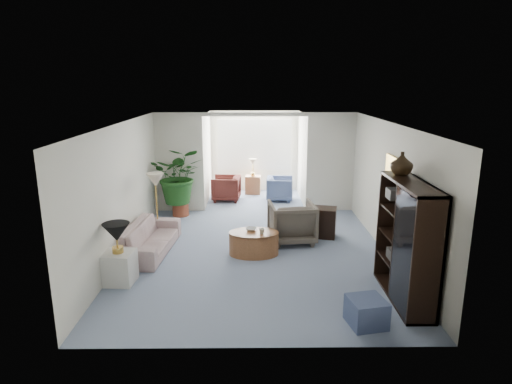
{
  "coord_description": "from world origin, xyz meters",
  "views": [
    {
      "loc": [
        -0.08,
        -7.82,
        3.24
      ],
      "look_at": [
        0.0,
        0.6,
        1.1
      ],
      "focal_mm": 30.7,
      "sensor_mm": 36.0,
      "label": 1
    }
  ],
  "objects_px": {
    "entertainment_cabinet": "(407,242)",
    "coffee_bowl": "(251,229)",
    "table_lamp": "(116,232)",
    "cabinet_urn": "(402,164)",
    "framed_picture": "(393,169)",
    "coffee_table": "(254,243)",
    "ottoman": "(366,312)",
    "plant_pot": "(181,209)",
    "sofa": "(150,238)",
    "sunroom_chair_maroon": "(226,188)",
    "end_table": "(119,268)",
    "floor_lamp": "(155,180)",
    "side_table_dark": "(323,222)",
    "sunroom_chair_blue": "(280,189)",
    "wingback_chair": "(292,222)",
    "sunroom_table": "(253,185)",
    "coffee_cup": "(262,231)"
  },
  "relations": [
    {
      "from": "table_lamp",
      "to": "ottoman",
      "type": "distance_m",
      "value": 4.03
    },
    {
      "from": "coffee_bowl",
      "to": "sunroom_chair_blue",
      "type": "height_order",
      "value": "sunroom_chair_blue"
    },
    {
      "from": "wingback_chair",
      "to": "entertainment_cabinet",
      "type": "bearing_deg",
      "value": 115.09
    },
    {
      "from": "sunroom_chair_blue",
      "to": "coffee_table",
      "type": "bearing_deg",
      "value": 174.25
    },
    {
      "from": "coffee_cup",
      "to": "wingback_chair",
      "type": "height_order",
      "value": "wingback_chair"
    },
    {
      "from": "end_table",
      "to": "sunroom_table",
      "type": "relative_size",
      "value": 0.99
    },
    {
      "from": "table_lamp",
      "to": "wingback_chair",
      "type": "relative_size",
      "value": 0.48
    },
    {
      "from": "sofa",
      "to": "end_table",
      "type": "bearing_deg",
      "value": 176.23
    },
    {
      "from": "coffee_table",
      "to": "sunroom_chair_blue",
      "type": "xyz_separation_m",
      "value": [
        0.75,
        3.95,
        0.1
      ]
    },
    {
      "from": "ottoman",
      "to": "plant_pot",
      "type": "distance_m",
      "value": 6.05
    },
    {
      "from": "sofa",
      "to": "coffee_bowl",
      "type": "xyz_separation_m",
      "value": [
        1.97,
        -0.06,
        0.19
      ]
    },
    {
      "from": "sofa",
      "to": "coffee_bowl",
      "type": "distance_m",
      "value": 1.98
    },
    {
      "from": "cabinet_urn",
      "to": "framed_picture",
      "type": "bearing_deg",
      "value": 78.28
    },
    {
      "from": "cabinet_urn",
      "to": "sunroom_table",
      "type": "xyz_separation_m",
      "value": [
        -2.28,
        5.96,
        -1.74
      ]
    },
    {
      "from": "sunroom_chair_blue",
      "to": "wingback_chair",
      "type": "bearing_deg",
      "value": -174.35
    },
    {
      "from": "sunroom_chair_maroon",
      "to": "wingback_chair",
      "type": "bearing_deg",
      "value": 30.23
    },
    {
      "from": "coffee_table",
      "to": "entertainment_cabinet",
      "type": "xyz_separation_m",
      "value": [
        2.28,
        -1.76,
        0.69
      ]
    },
    {
      "from": "coffee_table",
      "to": "entertainment_cabinet",
      "type": "distance_m",
      "value": 2.96
    },
    {
      "from": "entertainment_cabinet",
      "to": "coffee_bowl",
      "type": "bearing_deg",
      "value": 141.3
    },
    {
      "from": "floor_lamp",
      "to": "sunroom_chair_maroon",
      "type": "height_order",
      "value": "floor_lamp"
    },
    {
      "from": "coffee_table",
      "to": "entertainment_cabinet",
      "type": "relative_size",
      "value": 0.52
    },
    {
      "from": "coffee_table",
      "to": "side_table_dark",
      "type": "xyz_separation_m",
      "value": [
        1.49,
        0.99,
        0.09
      ]
    },
    {
      "from": "end_table",
      "to": "sunroom_chair_maroon",
      "type": "bearing_deg",
      "value": 74.09
    },
    {
      "from": "entertainment_cabinet",
      "to": "sunroom_chair_blue",
      "type": "distance_m",
      "value": 5.94
    },
    {
      "from": "entertainment_cabinet",
      "to": "sunroom_chair_blue",
      "type": "xyz_separation_m",
      "value": [
        -1.53,
        5.71,
        -0.58
      ]
    },
    {
      "from": "end_table",
      "to": "sunroom_chair_blue",
      "type": "relative_size",
      "value": 0.73
    },
    {
      "from": "side_table_dark",
      "to": "entertainment_cabinet",
      "type": "distance_m",
      "value": 2.93
    },
    {
      "from": "cabinet_urn",
      "to": "sunroom_chair_maroon",
      "type": "bearing_deg",
      "value": 120.17
    },
    {
      "from": "coffee_table",
      "to": "framed_picture",
      "type": "bearing_deg",
      "value": -3.56
    },
    {
      "from": "table_lamp",
      "to": "wingback_chair",
      "type": "xyz_separation_m",
      "value": [
        3.01,
        1.88,
        -0.46
      ]
    },
    {
      "from": "entertainment_cabinet",
      "to": "cabinet_urn",
      "type": "height_order",
      "value": "cabinet_urn"
    },
    {
      "from": "sunroom_chair_blue",
      "to": "sofa",
      "type": "bearing_deg",
      "value": 148.87
    },
    {
      "from": "framed_picture",
      "to": "coffee_table",
      "type": "height_order",
      "value": "framed_picture"
    },
    {
      "from": "sunroom_chair_blue",
      "to": "sunroom_chair_maroon",
      "type": "bearing_deg",
      "value": 94.96
    },
    {
      "from": "coffee_bowl",
      "to": "sunroom_table",
      "type": "height_order",
      "value": "sunroom_table"
    },
    {
      "from": "ottoman",
      "to": "sunroom_table",
      "type": "distance_m",
      "value": 7.38
    },
    {
      "from": "coffee_bowl",
      "to": "sunroom_table",
      "type": "bearing_deg",
      "value": 89.42
    },
    {
      "from": "sofa",
      "to": "ottoman",
      "type": "height_order",
      "value": "sofa"
    },
    {
      "from": "floor_lamp",
      "to": "entertainment_cabinet",
      "type": "bearing_deg",
      "value": -32.66
    },
    {
      "from": "end_table",
      "to": "sunroom_chair_maroon",
      "type": "xyz_separation_m",
      "value": [
        1.47,
        5.14,
        0.08
      ]
    },
    {
      "from": "wingback_chair",
      "to": "cabinet_urn",
      "type": "bearing_deg",
      "value": 121.16
    },
    {
      "from": "table_lamp",
      "to": "plant_pot",
      "type": "xyz_separation_m",
      "value": [
        0.42,
        3.73,
        -0.72
      ]
    },
    {
      "from": "end_table",
      "to": "sunroom_chair_maroon",
      "type": "relative_size",
      "value": 0.69
    },
    {
      "from": "framed_picture",
      "to": "side_table_dark",
      "type": "xyz_separation_m",
      "value": [
        -1.02,
        1.14,
        -1.38
      ]
    },
    {
      "from": "framed_picture",
      "to": "sofa",
      "type": "xyz_separation_m",
      "value": [
        -4.53,
        0.31,
        -1.42
      ]
    },
    {
      "from": "sofa",
      "to": "framed_picture",
      "type": "bearing_deg",
      "value": -89.27
    },
    {
      "from": "sofa",
      "to": "coffee_cup",
      "type": "height_order",
      "value": "sofa"
    },
    {
      "from": "table_lamp",
      "to": "cabinet_urn",
      "type": "distance_m",
      "value": 4.64
    },
    {
      "from": "floor_lamp",
      "to": "coffee_table",
      "type": "height_order",
      "value": "floor_lamp"
    },
    {
      "from": "framed_picture",
      "to": "sunroom_chair_maroon",
      "type": "distance_m",
      "value": 5.41
    }
  ]
}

